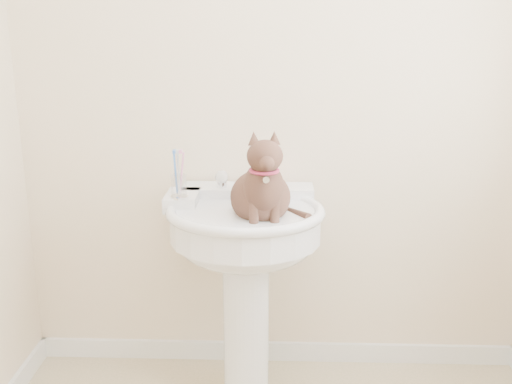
{
  "coord_description": "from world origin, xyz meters",
  "views": [
    {
      "loc": [
        -0.0,
        -1.39,
        1.52
      ],
      "look_at": [
        -0.08,
        0.77,
        0.91
      ],
      "focal_mm": 42.0,
      "sensor_mm": 36.0,
      "label": 1
    }
  ],
  "objects": [
    {
      "name": "cat",
      "position": [
        -0.06,
        0.73,
        0.92
      ],
      "size": [
        0.25,
        0.31,
        0.46
      ],
      "rotation": [
        0.0,
        0.0,
        0.15
      ],
      "color": "brown",
      "rests_on": "pedestal_sink"
    },
    {
      "name": "faucet",
      "position": [
        -0.12,
        0.96,
        0.91
      ],
      "size": [
        0.28,
        0.12,
        0.14
      ],
      "color": "silver",
      "rests_on": "pedestal_sink"
    },
    {
      "name": "pedestal_sink",
      "position": [
        -0.12,
        0.81,
        0.68
      ],
      "size": [
        0.63,
        0.62,
        0.87
      ],
      "color": "white",
      "rests_on": "floor"
    },
    {
      "name": "baseboard_back",
      "position": [
        0.0,
        1.09,
        0.04
      ],
      "size": [
        2.2,
        0.02,
        0.09
      ],
      "primitive_type": "cube",
      "color": "white",
      "rests_on": "floor"
    },
    {
      "name": "toothbrush_cup",
      "position": [
        -0.38,
        0.82,
        0.91
      ],
      "size": [
        0.07,
        0.07,
        0.18
      ],
      "rotation": [
        0.0,
        0.0,
        -0.13
      ],
      "color": "silver",
      "rests_on": "pedestal_sink"
    },
    {
      "name": "soap_bar",
      "position": [
        -0.04,
        1.05,
        0.88
      ],
      "size": [
        0.1,
        0.06,
        0.03
      ],
      "primitive_type": "cube",
      "rotation": [
        0.0,
        0.0,
        -0.1
      ],
      "color": "red",
      "rests_on": "pedestal_sink"
    },
    {
      "name": "wall_back",
      "position": [
        0.0,
        1.1,
        1.25
      ],
      "size": [
        2.2,
        0.0,
        2.5
      ],
      "primitive_type": null,
      "color": "beige",
      "rests_on": "ground"
    }
  ]
}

